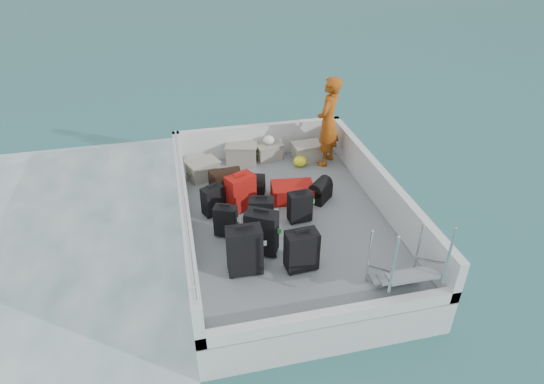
{
  "coord_description": "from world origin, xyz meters",
  "views": [
    {
      "loc": [
        -1.71,
        -6.27,
        5.25
      ],
      "look_at": [
        -0.2,
        0.27,
        1.0
      ],
      "focal_mm": 30.0,
      "sensor_mm": 36.0,
      "label": 1
    }
  ],
  "objects_px": {
    "crate_0": "(203,170)",
    "suitcase_7": "(300,207)",
    "suitcase_3": "(262,233)",
    "crate_3": "(307,152)",
    "crate_2": "(269,152)",
    "suitcase_0": "(245,251)",
    "suitcase_5": "(241,192)",
    "suitcase_2": "(213,201)",
    "suitcase_8": "(292,192)",
    "suitcase_1": "(226,221)",
    "passenger": "(328,122)",
    "crate_1": "(242,153)",
    "suitcase_6": "(302,251)",
    "suitcase_4": "(262,215)"
  },
  "relations": [
    {
      "from": "crate_1",
      "to": "suitcase_5",
      "type": "bearing_deg",
      "value": -100.08
    },
    {
      "from": "suitcase_3",
      "to": "crate_1",
      "type": "distance_m",
      "value": 3.03
    },
    {
      "from": "crate_2",
      "to": "suitcase_5",
      "type": "bearing_deg",
      "value": -117.19
    },
    {
      "from": "suitcase_0",
      "to": "suitcase_7",
      "type": "height_order",
      "value": "suitcase_0"
    },
    {
      "from": "suitcase_4",
      "to": "crate_0",
      "type": "relative_size",
      "value": 1.06
    },
    {
      "from": "suitcase_6",
      "to": "crate_1",
      "type": "distance_m",
      "value": 3.54
    },
    {
      "from": "suitcase_2",
      "to": "crate_1",
      "type": "distance_m",
      "value": 1.97
    },
    {
      "from": "crate_3",
      "to": "crate_2",
      "type": "bearing_deg",
      "value": 163.35
    },
    {
      "from": "suitcase_8",
      "to": "suitcase_6",
      "type": "bearing_deg",
      "value": 175.29
    },
    {
      "from": "suitcase_2",
      "to": "suitcase_0",
      "type": "bearing_deg",
      "value": -109.2
    },
    {
      "from": "suitcase_1",
      "to": "suitcase_5",
      "type": "bearing_deg",
      "value": 86.97
    },
    {
      "from": "crate_0",
      "to": "suitcase_0",
      "type": "bearing_deg",
      "value": -83.55
    },
    {
      "from": "crate_1",
      "to": "suitcase_8",
      "type": "bearing_deg",
      "value": -68.27
    },
    {
      "from": "suitcase_4",
      "to": "passenger",
      "type": "bearing_deg",
      "value": 62.18
    },
    {
      "from": "suitcase_1",
      "to": "suitcase_4",
      "type": "height_order",
      "value": "suitcase_4"
    },
    {
      "from": "suitcase_5",
      "to": "crate_1",
      "type": "xyz_separation_m",
      "value": [
        0.31,
        1.76,
        -0.15
      ]
    },
    {
      "from": "suitcase_0",
      "to": "suitcase_5",
      "type": "relative_size",
      "value": 1.16
    },
    {
      "from": "crate_3",
      "to": "passenger",
      "type": "bearing_deg",
      "value": -32.16
    },
    {
      "from": "suitcase_2",
      "to": "suitcase_3",
      "type": "distance_m",
      "value": 1.37
    },
    {
      "from": "crate_2",
      "to": "crate_3",
      "type": "height_order",
      "value": "crate_3"
    },
    {
      "from": "suitcase_2",
      "to": "suitcase_4",
      "type": "xyz_separation_m",
      "value": [
        0.73,
        -0.65,
        0.03
      ]
    },
    {
      "from": "suitcase_3",
      "to": "crate_0",
      "type": "distance_m",
      "value": 2.6
    },
    {
      "from": "crate_3",
      "to": "suitcase_8",
      "type": "bearing_deg",
      "value": -116.24
    },
    {
      "from": "suitcase_3",
      "to": "suitcase_8",
      "type": "bearing_deg",
      "value": 86.57
    },
    {
      "from": "suitcase_6",
      "to": "suitcase_0",
      "type": "bearing_deg",
      "value": 168.44
    },
    {
      "from": "suitcase_4",
      "to": "passenger",
      "type": "xyz_separation_m",
      "value": [
        1.8,
        2.0,
        0.63
      ]
    },
    {
      "from": "suitcase_6",
      "to": "suitcase_7",
      "type": "xyz_separation_m",
      "value": [
        0.31,
        1.18,
        -0.05
      ]
    },
    {
      "from": "suitcase_4",
      "to": "passenger",
      "type": "height_order",
      "value": "passenger"
    },
    {
      "from": "suitcase_8",
      "to": "crate_1",
      "type": "xyz_separation_m",
      "value": [
        -0.66,
        1.67,
        0.04
      ]
    },
    {
      "from": "suitcase_0",
      "to": "suitcase_8",
      "type": "bearing_deg",
      "value": 57.23
    },
    {
      "from": "crate_1",
      "to": "passenger",
      "type": "bearing_deg",
      "value": -14.78
    },
    {
      "from": "suitcase_6",
      "to": "crate_2",
      "type": "distance_m",
      "value": 3.54
    },
    {
      "from": "suitcase_7",
      "to": "passenger",
      "type": "bearing_deg",
      "value": 54.87
    },
    {
      "from": "suitcase_8",
      "to": "crate_1",
      "type": "bearing_deg",
      "value": 28.2
    },
    {
      "from": "suitcase_2",
      "to": "suitcase_8",
      "type": "height_order",
      "value": "suitcase_2"
    },
    {
      "from": "suitcase_4",
      "to": "suitcase_5",
      "type": "height_order",
      "value": "suitcase_5"
    },
    {
      "from": "suitcase_2",
      "to": "suitcase_5",
      "type": "distance_m",
      "value": 0.51
    },
    {
      "from": "crate_0",
      "to": "suitcase_7",
      "type": "bearing_deg",
      "value": -51.33
    },
    {
      "from": "suitcase_1",
      "to": "suitcase_8",
      "type": "bearing_deg",
      "value": 55.14
    },
    {
      "from": "suitcase_5",
      "to": "passenger",
      "type": "relative_size",
      "value": 0.36
    },
    {
      "from": "passenger",
      "to": "crate_1",
      "type": "bearing_deg",
      "value": -66.42
    },
    {
      "from": "suitcase_1",
      "to": "suitcase_5",
      "type": "xyz_separation_m",
      "value": [
        0.37,
        0.72,
        0.06
      ]
    },
    {
      "from": "suitcase_0",
      "to": "suitcase_7",
      "type": "xyz_separation_m",
      "value": [
        1.14,
        1.07,
        -0.12
      ]
    },
    {
      "from": "suitcase_5",
      "to": "suitcase_1",
      "type": "bearing_deg",
      "value": -142.46
    },
    {
      "from": "suitcase_6",
      "to": "suitcase_8",
      "type": "bearing_deg",
      "value": 74.69
    },
    {
      "from": "crate_1",
      "to": "crate_2",
      "type": "distance_m",
      "value": 0.59
    },
    {
      "from": "suitcase_7",
      "to": "crate_0",
      "type": "relative_size",
      "value": 0.98
    },
    {
      "from": "suitcase_0",
      "to": "suitcase_2",
      "type": "relative_size",
      "value": 1.47
    },
    {
      "from": "suitcase_0",
      "to": "crate_1",
      "type": "bearing_deg",
      "value": 82.66
    },
    {
      "from": "suitcase_2",
      "to": "crate_1",
      "type": "relative_size",
      "value": 0.86
    }
  ]
}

